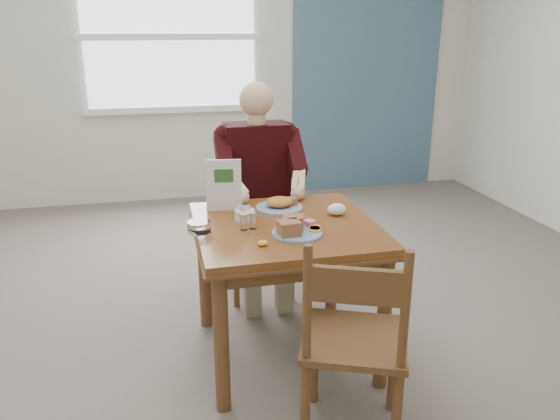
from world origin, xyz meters
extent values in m
plane|color=#60584E|center=(0.00, 0.00, 0.00)|extent=(6.00, 6.00, 0.00)
plane|color=silver|center=(0.00, 3.00, 1.40)|extent=(5.50, 0.00, 5.50)
cube|color=#41637A|center=(1.60, 2.98, 1.40)|extent=(1.60, 0.02, 2.80)
ellipsoid|color=yellow|center=(-0.17, -0.26, 0.76)|extent=(0.05, 0.04, 0.03)
ellipsoid|color=white|center=(0.29, 0.07, 0.78)|extent=(0.11, 0.10, 0.06)
cylinder|color=silver|center=(0.32, 0.16, 0.75)|extent=(0.10, 0.10, 0.01)
cube|color=white|center=(-0.40, 2.97, 1.60)|extent=(1.60, 0.02, 1.30)
cube|color=white|center=(-0.40, 2.96, 0.92)|extent=(1.72, 0.04, 0.06)
cube|color=white|center=(-0.40, 2.96, 1.60)|extent=(1.72, 0.04, 0.06)
cube|color=brown|center=(0.00, 0.00, 0.73)|extent=(0.90, 0.90, 0.04)
cube|color=brown|center=(0.00, 0.00, 0.70)|extent=(0.92, 0.92, 0.01)
cylinder|color=brown|center=(-0.39, -0.39, 0.35)|extent=(0.07, 0.07, 0.71)
cylinder|color=brown|center=(0.39, -0.39, 0.35)|extent=(0.07, 0.07, 0.71)
cylinder|color=brown|center=(-0.39, 0.39, 0.35)|extent=(0.07, 0.07, 0.71)
cylinder|color=brown|center=(0.39, 0.39, 0.35)|extent=(0.07, 0.07, 0.71)
cube|color=brown|center=(0.00, -0.39, 0.66)|extent=(0.80, 0.03, 0.08)
cube|color=brown|center=(0.00, 0.39, 0.66)|extent=(0.80, 0.03, 0.08)
cube|color=brown|center=(-0.39, 0.00, 0.66)|extent=(0.03, 0.80, 0.08)
cube|color=brown|center=(0.39, 0.00, 0.66)|extent=(0.03, 0.80, 0.08)
cylinder|color=brown|center=(-0.18, 0.57, 0.23)|extent=(0.04, 0.04, 0.45)
cylinder|color=brown|center=(0.18, 0.57, 0.23)|extent=(0.04, 0.04, 0.45)
cylinder|color=brown|center=(-0.18, 0.93, 0.23)|extent=(0.04, 0.04, 0.45)
cylinder|color=brown|center=(0.18, 0.93, 0.23)|extent=(0.04, 0.04, 0.45)
cube|color=brown|center=(0.00, 0.75, 0.47)|extent=(0.42, 0.42, 0.03)
cylinder|color=brown|center=(-0.18, 0.93, 0.70)|extent=(0.04, 0.04, 0.50)
cylinder|color=brown|center=(0.18, 0.93, 0.70)|extent=(0.04, 0.04, 0.50)
cube|color=brown|center=(0.00, 0.93, 0.80)|extent=(0.38, 0.03, 0.14)
cylinder|color=brown|center=(0.04, -0.43, 0.23)|extent=(0.05, 0.05, 0.45)
cylinder|color=brown|center=(0.37, -0.57, 0.23)|extent=(0.05, 0.05, 0.45)
cylinder|color=brown|center=(-0.10, -0.76, 0.23)|extent=(0.05, 0.05, 0.45)
cube|color=brown|center=(0.13, -0.67, 0.47)|extent=(0.55, 0.55, 0.03)
cylinder|color=brown|center=(-0.10, -0.76, 0.70)|extent=(0.05, 0.05, 0.50)
cylinder|color=brown|center=(0.23, -0.90, 0.70)|extent=(0.05, 0.05, 0.50)
cube|color=brown|center=(0.06, -0.83, 0.80)|extent=(0.36, 0.17, 0.14)
cube|color=gray|center=(-0.10, 0.63, 0.54)|extent=(0.13, 0.38, 0.12)
cube|color=gray|center=(0.10, 0.63, 0.54)|extent=(0.13, 0.38, 0.12)
cube|color=gray|center=(-0.10, 0.45, 0.24)|extent=(0.10, 0.10, 0.48)
cube|color=gray|center=(0.10, 0.45, 0.24)|extent=(0.10, 0.10, 0.48)
cube|color=black|center=(0.00, 0.78, 0.84)|extent=(0.40, 0.22, 0.58)
sphere|color=black|center=(-0.19, 0.78, 1.06)|extent=(0.15, 0.15, 0.15)
sphere|color=black|center=(0.19, 0.78, 1.06)|extent=(0.15, 0.15, 0.15)
cylinder|color=#D5AB87|center=(0.00, 0.76, 1.15)|extent=(0.11, 0.11, 0.08)
sphere|color=#D5AB87|center=(0.00, 0.76, 1.28)|extent=(0.21, 0.21, 0.21)
cube|color=black|center=(-0.22, 0.67, 0.96)|extent=(0.09, 0.29, 0.27)
cube|color=black|center=(0.22, 0.67, 0.96)|extent=(0.09, 0.29, 0.27)
sphere|color=black|center=(-0.22, 0.55, 0.86)|extent=(0.09, 0.09, 0.09)
sphere|color=black|center=(0.22, 0.55, 0.86)|extent=(0.09, 0.09, 0.09)
cube|color=#D5AB87|center=(-0.19, 0.46, 0.82)|extent=(0.14, 0.23, 0.14)
cube|color=#D5AB87|center=(0.19, 0.46, 0.82)|extent=(0.14, 0.23, 0.14)
sphere|color=#D5AB87|center=(-0.16, 0.37, 0.79)|extent=(0.08, 0.08, 0.08)
sphere|color=#D5AB87|center=(0.16, 0.37, 0.79)|extent=(0.08, 0.08, 0.08)
cylinder|color=silver|center=(0.16, 0.37, 0.84)|extent=(0.01, 0.05, 0.12)
cylinder|color=white|center=(0.02, -0.16, 0.76)|extent=(0.25, 0.25, 0.01)
cube|color=tan|center=(-0.03, -0.19, 0.80)|extent=(0.11, 0.10, 0.07)
cube|color=tan|center=(0.01, -0.11, 0.80)|extent=(0.12, 0.11, 0.07)
cylinder|color=orange|center=(0.11, -0.16, 0.77)|extent=(0.07, 0.07, 0.01)
cylinder|color=orange|center=(0.11, -0.14, 0.77)|extent=(0.06, 0.06, 0.01)
cylinder|color=orange|center=(0.12, -0.12, 0.77)|extent=(0.07, 0.07, 0.01)
cube|color=pink|center=(0.10, -0.08, 0.78)|extent=(0.06, 0.07, 0.03)
cylinder|color=white|center=(0.02, 0.23, 0.76)|extent=(0.27, 0.27, 0.01)
ellipsoid|color=#F09938|center=(0.02, 0.23, 0.79)|extent=(0.15, 0.13, 0.05)
cube|color=tan|center=(0.08, 0.26, 0.78)|extent=(0.10, 0.06, 0.04)
cylinder|color=white|center=(-0.19, 0.10, 0.78)|extent=(0.13, 0.13, 0.05)
cube|color=pink|center=(-0.20, 0.10, 0.82)|extent=(0.04, 0.03, 0.03)
cube|color=#6699D8|center=(-0.18, 0.11, 0.82)|extent=(0.04, 0.01, 0.03)
cube|color=#EAD159|center=(-0.19, 0.08, 0.82)|extent=(0.03, 0.04, 0.03)
cube|color=white|center=(-0.21, 0.11, 0.82)|extent=(0.04, 0.02, 0.03)
cylinder|color=white|center=(-0.22, -0.04, 0.78)|extent=(0.04, 0.04, 0.07)
cylinder|color=silver|center=(-0.22, -0.04, 0.82)|extent=(0.04, 0.04, 0.01)
cylinder|color=white|center=(-0.17, -0.03, 0.78)|extent=(0.04, 0.04, 0.07)
cylinder|color=silver|center=(-0.17, -0.03, 0.82)|extent=(0.04, 0.04, 0.01)
cylinder|color=white|center=(-0.44, -0.01, 0.78)|extent=(0.15, 0.15, 0.05)
cylinder|color=white|center=(-0.45, -0.01, 0.79)|extent=(0.04, 0.04, 0.02)
cylinder|color=white|center=(-0.42, -0.01, 0.79)|extent=(0.04, 0.04, 0.02)
cylinder|color=white|center=(-0.44, -0.03, 0.79)|extent=(0.04, 0.04, 0.02)
cube|color=white|center=(-0.27, 0.28, 0.89)|extent=(0.19, 0.04, 0.28)
cube|color=#2D5926|center=(-0.27, 0.27, 0.95)|extent=(0.10, 0.02, 0.07)
camera|label=1|loc=(-0.62, -2.52, 1.70)|focal=35.00mm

